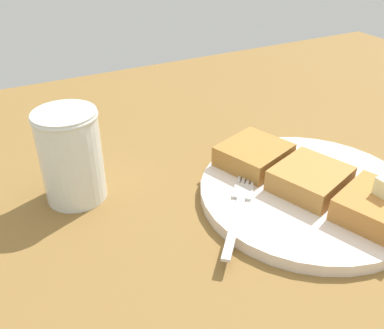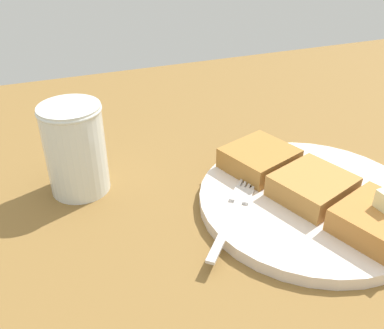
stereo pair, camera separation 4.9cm
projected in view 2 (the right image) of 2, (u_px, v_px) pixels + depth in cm
name	position (u px, v px, depth cm)	size (l,w,h in cm)	color
table_surface	(373.00, 214.00, 49.96)	(111.72, 111.72, 2.23)	brown
plate	(310.00, 200.00, 48.98)	(25.40, 25.40, 1.39)	silver
toast_slice_left	(379.00, 221.00, 42.78)	(7.29, 7.90, 2.62)	#B37535
toast_slice_middle	(312.00, 187.00, 47.99)	(7.29, 7.90, 2.62)	#B07939
toast_slice_right	(259.00, 159.00, 53.19)	(7.29, 7.90, 2.62)	#A97232
fork	(236.00, 207.00, 46.62)	(12.95, 11.66, 0.36)	silver
syrup_jar	(76.00, 153.00, 49.85)	(7.22, 7.22, 10.93)	#441D06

